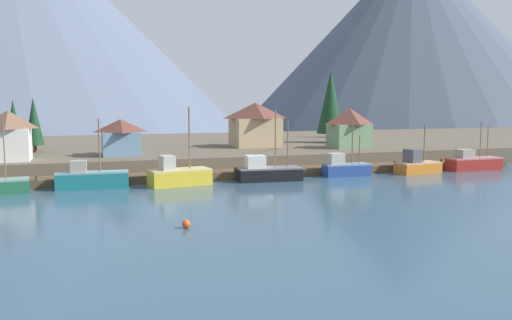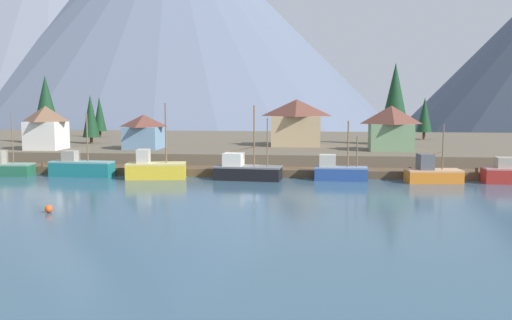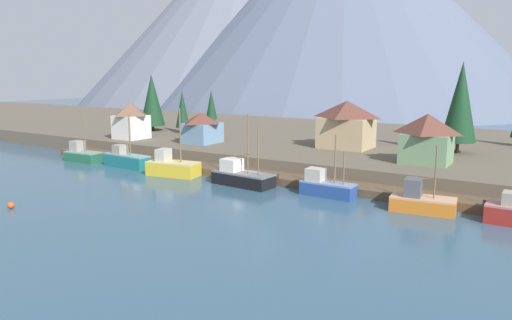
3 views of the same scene
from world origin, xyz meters
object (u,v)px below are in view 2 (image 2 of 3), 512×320
fishing_boat_black (246,170)px  channel_buoy (49,209)px  house_tan (296,122)px  house_blue (144,131)px  fishing_boat_orange (432,173)px  fishing_boat_teal (81,167)px  fishing_boat_blue (339,171)px  fishing_boat_yellow (155,169)px  fishing_boat_green (7,167)px  house_green (391,128)px  conifer_near_left (100,114)px  house_white (46,127)px  conifer_back_left (395,99)px  conifer_mid_right (46,106)px  conifer_near_right (425,115)px  conifer_mid_left (91,116)px

fishing_boat_black → channel_buoy: (-14.73, -22.19, -0.80)m
house_tan → house_blue: bearing=-160.6°
fishing_boat_orange → fishing_boat_teal: bearing=172.9°
fishing_boat_black → house_tan: bearing=80.6°
house_tan → fishing_boat_black: bearing=-104.1°
fishing_boat_blue → house_blue: bearing=157.1°
fishing_boat_yellow → channel_buoy: 22.14m
fishing_boat_green → house_tan: (37.11, 21.39, 5.23)m
fishing_boat_green → house_green: size_ratio=1.28×
conifer_near_left → channel_buoy: size_ratio=11.34×
fishing_boat_black → house_white: fishing_boat_black is taller
fishing_boat_orange → conifer_back_left: 27.12m
conifer_mid_right → fishing_boat_yellow: bearing=-41.4°
conifer_near_left → fishing_boat_blue: bearing=-39.3°
fishing_boat_green → house_white: house_white is taller
fishing_boat_blue → channel_buoy: bearing=-137.5°
fishing_boat_black → conifer_mid_right: conifer_mid_right is taller
house_tan → conifer_near_right: (23.16, 16.87, 0.78)m
fishing_boat_yellow → conifer_near_left: conifer_near_left is taller
fishing_boat_teal → conifer_near_right: (50.27, 38.02, 5.92)m
fishing_boat_black → conifer_near_right: (28.59, 38.56, 5.94)m
fishing_boat_green → conifer_mid_right: size_ratio=0.73×
fishing_boat_green → conifer_back_left: size_ratio=0.63×
conifer_near_left → conifer_mid_left: 15.89m
fishing_boat_green → conifer_back_left: bearing=21.6°
house_white → channel_buoy: (16.79, -33.25, -5.48)m
fishing_boat_orange → house_tan: size_ratio=0.87×
fishing_boat_teal → conifer_near_left: bearing=111.4°
fishing_boat_teal → fishing_boat_black: (21.67, -0.54, -0.03)m
fishing_boat_teal → fishing_boat_blue: size_ratio=1.13×
house_tan → conifer_back_left: bearing=13.9°
conifer_back_left → fishing_boat_yellow: bearing=-141.8°
fishing_boat_yellow → fishing_boat_blue: fishing_boat_yellow is taller
fishing_boat_green → conifer_near_left: bearing=89.5°
house_blue → fishing_boat_orange: bearing=-18.8°
fishing_boat_green → conifer_near_right: bearing=28.5°
fishing_boat_teal → fishing_boat_green: bearing=-175.4°
fishing_boat_black → conifer_near_right: bearing=58.1°
fishing_boat_green → conifer_near_left: size_ratio=1.06×
fishing_boat_orange → conifer_mid_left: size_ratio=0.85×
fishing_boat_teal → house_white: bearing=136.3°
house_white → channel_buoy: size_ratio=9.30×
fishing_boat_teal → conifer_near_right: 63.30m
conifer_near_right → house_tan: bearing=-143.9°
fishing_boat_green → fishing_boat_teal: (10.00, 0.24, 0.10)m
fishing_boat_black → house_blue: fishing_boat_black is taller
fishing_boat_teal → channel_buoy: fishing_boat_teal is taller
house_green → conifer_mid_left: bearing=170.5°
channel_buoy → conifer_mid_left: bearing=108.1°
house_green → house_tan: bearing=153.1°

